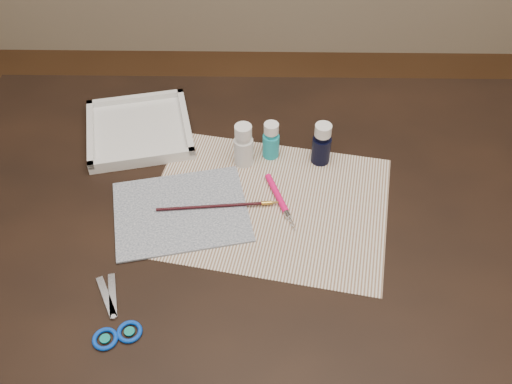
{
  "coord_description": "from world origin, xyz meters",
  "views": [
    {
      "loc": [
        0.01,
        -0.75,
        1.58
      ],
      "look_at": [
        0.0,
        0.0,
        0.8
      ],
      "focal_mm": 40.0,
      "sensor_mm": 36.0,
      "label": 1
    }
  ],
  "objects_px": {
    "scissors": "(108,311)",
    "paint_bottle_white": "(243,145)",
    "paint_bottle_navy": "(322,144)",
    "paper": "(268,204)",
    "palette_tray": "(139,129)",
    "paint_bottle_cyan": "(271,140)",
    "canvas": "(181,211)"
  },
  "relations": [
    {
      "from": "paper",
      "to": "paint_bottle_white",
      "type": "height_order",
      "value": "paint_bottle_white"
    },
    {
      "from": "canvas",
      "to": "palette_tray",
      "type": "distance_m",
      "value": 0.26
    },
    {
      "from": "scissors",
      "to": "palette_tray",
      "type": "relative_size",
      "value": 0.73
    },
    {
      "from": "paper",
      "to": "paint_bottle_cyan",
      "type": "distance_m",
      "value": 0.15
    },
    {
      "from": "paper",
      "to": "palette_tray",
      "type": "bearing_deg",
      "value": 143.59
    },
    {
      "from": "palette_tray",
      "to": "paper",
      "type": "bearing_deg",
      "value": -36.41
    },
    {
      "from": "palette_tray",
      "to": "paint_bottle_white",
      "type": "bearing_deg",
      "value": -21.08
    },
    {
      "from": "paint_bottle_navy",
      "to": "paper",
      "type": "bearing_deg",
      "value": -130.64
    },
    {
      "from": "canvas",
      "to": "palette_tray",
      "type": "relative_size",
      "value": 1.14
    },
    {
      "from": "paper",
      "to": "palette_tray",
      "type": "distance_m",
      "value": 0.36
    },
    {
      "from": "paint_bottle_cyan",
      "to": "paint_bottle_navy",
      "type": "distance_m",
      "value": 0.11
    },
    {
      "from": "scissors",
      "to": "paint_bottle_white",
      "type": "bearing_deg",
      "value": -57.36
    },
    {
      "from": "paper",
      "to": "paint_bottle_navy",
      "type": "relative_size",
      "value": 4.8
    },
    {
      "from": "canvas",
      "to": "palette_tray",
      "type": "xyz_separation_m",
      "value": [
        -0.12,
        0.24,
        0.01
      ]
    },
    {
      "from": "paint_bottle_cyan",
      "to": "paper",
      "type": "bearing_deg",
      "value": -92.12
    },
    {
      "from": "paint_bottle_white",
      "to": "paint_bottle_navy",
      "type": "bearing_deg",
      "value": 2.63
    },
    {
      "from": "paint_bottle_white",
      "to": "scissors",
      "type": "xyz_separation_m",
      "value": [
        -0.22,
        -0.37,
        -0.05
      ]
    },
    {
      "from": "paper",
      "to": "paint_bottle_navy",
      "type": "height_order",
      "value": "paint_bottle_navy"
    },
    {
      "from": "palette_tray",
      "to": "scissors",
      "type": "bearing_deg",
      "value": -87.53
    },
    {
      "from": "palette_tray",
      "to": "paint_bottle_cyan",
      "type": "bearing_deg",
      "value": -13.07
    },
    {
      "from": "canvas",
      "to": "paint_bottle_cyan",
      "type": "height_order",
      "value": "paint_bottle_cyan"
    },
    {
      "from": "paper",
      "to": "palette_tray",
      "type": "relative_size",
      "value": 2.08
    },
    {
      "from": "paint_bottle_navy",
      "to": "palette_tray",
      "type": "relative_size",
      "value": 0.43
    },
    {
      "from": "scissors",
      "to": "paper",
      "type": "bearing_deg",
      "value": -74.14
    },
    {
      "from": "paper",
      "to": "canvas",
      "type": "distance_m",
      "value": 0.17
    },
    {
      "from": "paint_bottle_navy",
      "to": "palette_tray",
      "type": "height_order",
      "value": "paint_bottle_navy"
    },
    {
      "from": "paper",
      "to": "scissors",
      "type": "distance_m",
      "value": 0.37
    },
    {
      "from": "paint_bottle_white",
      "to": "paint_bottle_navy",
      "type": "height_order",
      "value": "paint_bottle_white"
    },
    {
      "from": "paper",
      "to": "palette_tray",
      "type": "height_order",
      "value": "palette_tray"
    },
    {
      "from": "paper",
      "to": "paint_bottle_navy",
      "type": "xyz_separation_m",
      "value": [
        0.11,
        0.13,
        0.05
      ]
    },
    {
      "from": "paint_bottle_cyan",
      "to": "paint_bottle_navy",
      "type": "bearing_deg",
      "value": -8.37
    },
    {
      "from": "paint_bottle_cyan",
      "to": "paint_bottle_navy",
      "type": "xyz_separation_m",
      "value": [
        0.11,
        -0.02,
        0.01
      ]
    }
  ]
}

